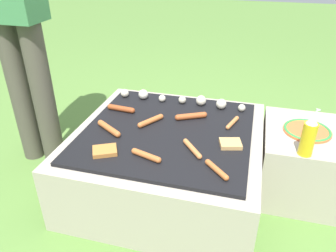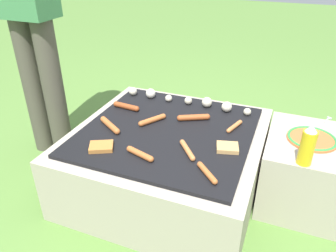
{
  "view_description": "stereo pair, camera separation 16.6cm",
  "coord_description": "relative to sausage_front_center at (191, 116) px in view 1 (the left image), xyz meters",
  "views": [
    {
      "loc": [
        0.38,
        -1.4,
        1.2
      ],
      "look_at": [
        0.0,
        0.0,
        0.38
      ],
      "focal_mm": 35.0,
      "sensor_mm": 36.0,
      "label": 1
    },
    {
      "loc": [
        0.54,
        -1.35,
        1.2
      ],
      "look_at": [
        0.0,
        0.0,
        0.38
      ],
      "focal_mm": 35.0,
      "sensor_mm": 36.0,
      "label": 2
    }
  ],
  "objects": [
    {
      "name": "sausage_mid_left",
      "position": [
        -0.4,
        -0.01,
        -0.0
      ],
      "size": [
        0.17,
        0.04,
        0.03
      ],
      "color": "#93421E",
      "rests_on": "grill"
    },
    {
      "name": "mushroom_row",
      "position": [
        -0.1,
        0.17,
        0.01
      ],
      "size": [
        0.76,
        0.07,
        0.06
      ],
      "color": "beige",
      "rests_on": "grill"
    },
    {
      "name": "fork_utensil",
      "position": [
        0.64,
        0.2,
        -0.01
      ],
      "size": [
        0.11,
        0.2,
        0.01
      ],
      "color": "silver",
      "rests_on": "side_ledge"
    },
    {
      "name": "sausage_mid_right",
      "position": [
        0.22,
        -0.01,
        -0.0
      ],
      "size": [
        0.06,
        0.14,
        0.02
      ],
      "color": "#C6753D",
      "rests_on": "grill"
    },
    {
      "name": "sausage_front_left",
      "position": [
        0.07,
        -0.31,
        -0.0
      ],
      "size": [
        0.11,
        0.13,
        0.02
      ],
      "color": "#C6753D",
      "rests_on": "grill"
    },
    {
      "name": "bread_slice_right",
      "position": [
        0.23,
        -0.22,
        -0.01
      ],
      "size": [
        0.12,
        0.11,
        0.02
      ],
      "color": "tan",
      "rests_on": "grill"
    },
    {
      "name": "grill",
      "position": [
        -0.09,
        -0.15,
        -0.2
      ],
      "size": [
        0.95,
        0.95,
        0.36
      ],
      "color": "#A89E8C",
      "rests_on": "ground_plane"
    },
    {
      "name": "condiment_bottle",
      "position": [
        0.56,
        -0.2,
        0.07
      ],
      "size": [
        0.06,
        0.06,
        0.19
      ],
      "color": "gold",
      "rests_on": "side_ledge"
    },
    {
      "name": "sausage_front_center",
      "position": [
        0.0,
        0.0,
        0.0
      ],
      "size": [
        0.16,
        0.1,
        0.03
      ],
      "color": "#A34C23",
      "rests_on": "grill"
    },
    {
      "name": "bread_slice_center",
      "position": [
        -0.31,
        -0.42,
        -0.01
      ],
      "size": [
        0.13,
        0.13,
        0.02
      ],
      "color": "#B27033",
      "rests_on": "grill"
    },
    {
      "name": "sausage_back_left",
      "position": [
        -0.12,
        -0.42,
        -0.0
      ],
      "size": [
        0.15,
        0.07,
        0.03
      ],
      "color": "#B7602D",
      "rests_on": "grill"
    },
    {
      "name": "sausage_back_right",
      "position": [
        0.2,
        -0.44,
        -0.0
      ],
      "size": [
        0.11,
        0.11,
        0.02
      ],
      "color": "#B7602D",
      "rests_on": "grill"
    },
    {
      "name": "side_ledge",
      "position": [
        0.59,
        0.02,
        -0.2
      ],
      "size": [
        0.4,
        0.5,
        0.36
      ],
      "color": "#A89E8C",
      "rests_on": "ground_plane"
    },
    {
      "name": "plate_colorful",
      "position": [
        0.59,
        0.01,
        -0.01
      ],
      "size": [
        0.23,
        0.23,
        0.02
      ],
      "color": "orange",
      "rests_on": "side_ledge"
    },
    {
      "name": "ground_plane",
      "position": [
        -0.09,
        -0.15,
        -0.38
      ],
      "size": [
        14.0,
        14.0,
        0.0
      ],
      "primitive_type": "plane",
      "color": "#567F38"
    },
    {
      "name": "sausage_front_right",
      "position": [
        -0.37,
        -0.24,
        -0.0
      ],
      "size": [
        0.16,
        0.12,
        0.03
      ],
      "color": "#B7602D",
      "rests_on": "grill"
    },
    {
      "name": "sausage_back_center",
      "position": [
        -0.19,
        -0.1,
        -0.0
      ],
      "size": [
        0.1,
        0.15,
        0.03
      ],
      "color": "#B7602D",
      "rests_on": "grill"
    }
  ]
}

